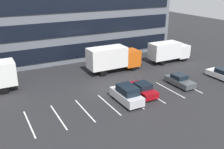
% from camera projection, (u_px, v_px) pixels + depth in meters
% --- Properties ---
extents(ground_plane, '(120.00, 120.00, 0.00)m').
position_uv_depth(ground_plane, '(104.00, 89.00, 31.91)').
color(ground_plane, '#262628').
extents(office_building, '(38.49, 13.07, 14.40)m').
position_uv_depth(office_building, '(57.00, 13.00, 44.25)').
color(office_building, slate).
rests_on(office_building, ground_plane).
extents(lot_markings, '(19.74, 5.40, 0.01)m').
position_uv_depth(lot_markings, '(120.00, 102.00, 28.53)').
color(lot_markings, silver).
rests_on(lot_markings, ground_plane).
extents(box_truck_orange, '(7.97, 2.64, 3.69)m').
position_uv_depth(box_truck_orange, '(113.00, 58.00, 37.18)').
color(box_truck_orange, '#D85914').
rests_on(box_truck_orange, ground_plane).
extents(box_truck_white, '(7.12, 2.36, 3.30)m').
position_uv_depth(box_truck_white, '(169.00, 51.00, 41.58)').
color(box_truck_white, white).
rests_on(box_truck_white, ground_plane).
extents(sedan_charcoal, '(1.70, 4.07, 1.46)m').
position_uv_depth(sedan_charcoal, '(180.00, 80.00, 32.64)').
color(sedan_charcoal, '#474C51').
rests_on(sedan_charcoal, ground_plane).
extents(suv_silver, '(1.88, 4.43, 2.00)m').
position_uv_depth(suv_silver, '(127.00, 94.00, 28.05)').
color(suv_silver, silver).
rests_on(suv_silver, ground_plane).
extents(sedan_maroon, '(1.82, 4.35, 1.56)m').
position_uv_depth(sedan_maroon, '(142.00, 89.00, 29.95)').
color(sedan_maroon, maroon).
rests_on(sedan_maroon, ground_plane).
extents(sedan_white, '(1.72, 4.12, 1.48)m').
position_uv_depth(sedan_white, '(222.00, 74.00, 34.84)').
color(sedan_white, white).
rests_on(sedan_white, ground_plane).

